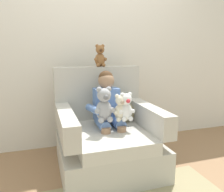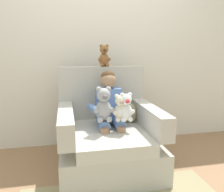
% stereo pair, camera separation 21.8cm
% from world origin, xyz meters
% --- Properties ---
extents(ground_plane, '(8.00, 8.00, 0.00)m').
position_xyz_m(ground_plane, '(0.00, 0.00, 0.00)').
color(ground_plane, '#936D4C').
extents(back_wall, '(6.00, 0.10, 2.60)m').
position_xyz_m(back_wall, '(0.00, 0.79, 1.30)').
color(back_wall, silver).
rests_on(back_wall, ground).
extents(armchair, '(0.98, 0.98, 1.04)m').
position_xyz_m(armchair, '(0.00, 0.05, 0.32)').
color(armchair, '#BCB7AD').
rests_on(armchair, ground).
extents(seated_child, '(0.45, 0.39, 0.82)m').
position_xyz_m(seated_child, '(0.03, 0.08, 0.65)').
color(seated_child, '#597AB7').
rests_on(seated_child, armchair).
extents(plush_white, '(0.17, 0.14, 0.28)m').
position_xyz_m(plush_white, '(0.16, -0.10, 0.68)').
color(plush_white, white).
rests_on(plush_white, armchair).
extents(plush_cream, '(0.16, 0.13, 0.27)m').
position_xyz_m(plush_cream, '(0.10, -0.09, 0.67)').
color(plush_cream, silver).
rests_on(plush_cream, armchair).
extents(plush_grey, '(0.20, 0.17, 0.34)m').
position_xyz_m(plush_grey, '(-0.06, -0.07, 0.70)').
color(plush_grey, '#9E9EA3').
rests_on(plush_grey, armchair).
extents(plush_brown_on_backrest, '(0.15, 0.12, 0.25)m').
position_xyz_m(plush_brown_on_backrest, '(0.03, 0.41, 1.16)').
color(plush_brown_on_backrest, brown).
rests_on(plush_brown_on_backrest, armchair).
extents(throw_pillow, '(0.28, 0.18, 0.26)m').
position_xyz_m(throw_pillow, '(0.23, 0.18, 0.54)').
color(throw_pillow, '#998C66').
rests_on(throw_pillow, armchair).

